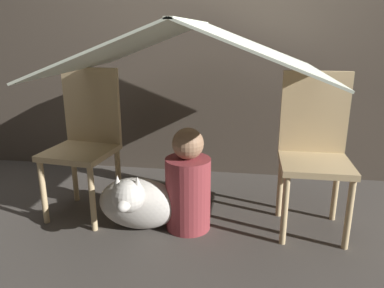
{
  "coord_description": "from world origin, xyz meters",
  "views": [
    {
      "loc": [
        0.32,
        -2.04,
        1.16
      ],
      "look_at": [
        0.0,
        0.06,
        0.52
      ],
      "focal_mm": 35.0,
      "sensor_mm": 36.0,
      "label": 1
    }
  ],
  "objects": [
    {
      "name": "ground_plane",
      "position": [
        0.0,
        0.0,
        0.0
      ],
      "size": [
        8.8,
        8.8,
        0.0
      ],
      "primitive_type": "plane",
      "color": "#47423D"
    },
    {
      "name": "dog",
      "position": [
        -0.31,
        -0.09,
        0.18
      ],
      "size": [
        0.49,
        0.44,
        0.41
      ],
      "color": "silver",
      "rests_on": "ground_plane"
    },
    {
      "name": "chair_left",
      "position": [
        -0.71,
        0.14,
        0.51
      ],
      "size": [
        0.44,
        0.44,
        0.94
      ],
      "rotation": [
        0.0,
        0.0,
        -0.13
      ],
      "color": "#D1B27F",
      "rests_on": "ground_plane"
    },
    {
      "name": "person_front",
      "position": [
        -0.01,
        -0.01,
        0.27
      ],
      "size": [
        0.27,
        0.27,
        0.63
      ],
      "color": "maroon",
      "rests_on": "ground_plane"
    },
    {
      "name": "wall_back",
      "position": [
        0.0,
        0.98,
        1.25
      ],
      "size": [
        7.0,
        0.05,
        2.5
      ],
      "color": "#4C4238",
      "rests_on": "ground_plane"
    },
    {
      "name": "sheet_canopy",
      "position": [
        0.0,
        0.06,
        1.08
      ],
      "size": [
        1.43,
        1.24,
        0.28
      ],
      "color": "silver"
    },
    {
      "name": "chair_right",
      "position": [
        0.72,
        0.14,
        0.51
      ],
      "size": [
        0.4,
        0.4,
        0.94
      ],
      "rotation": [
        0.0,
        0.0,
        0.0
      ],
      "color": "#D1B27F",
      "rests_on": "ground_plane"
    }
  ]
}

